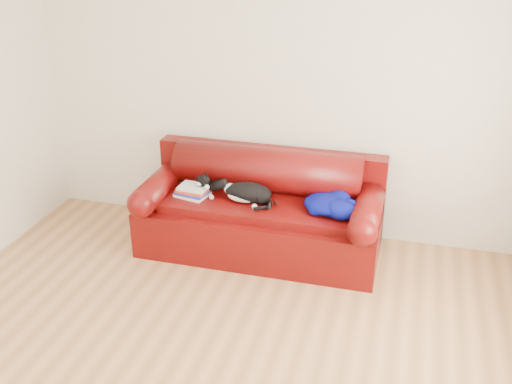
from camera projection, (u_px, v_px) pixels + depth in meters
The scene contains 7 objects.
ground at pixel (204, 354), 4.13m from camera, with size 4.50×4.50×0.00m, color brown.
room_shell at pixel (214, 125), 3.42m from camera, with size 4.52×4.02×2.61m.
sofa_base at pixel (260, 226), 5.34m from camera, with size 2.10×0.90×0.50m.
sofa_back at pixel (267, 184), 5.42m from camera, with size 2.10×1.01×0.88m.
book_stack at pixel (193, 191), 5.27m from camera, with size 0.31×0.26×0.10m.
cat at pixel (247, 193), 5.16m from camera, with size 0.57×0.32×0.21m.
blanket at pixel (330, 204), 5.00m from camera, with size 0.52×0.52×0.15m.
Camera 1 is at (1.22, -3.07, 2.75)m, focal length 42.00 mm.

